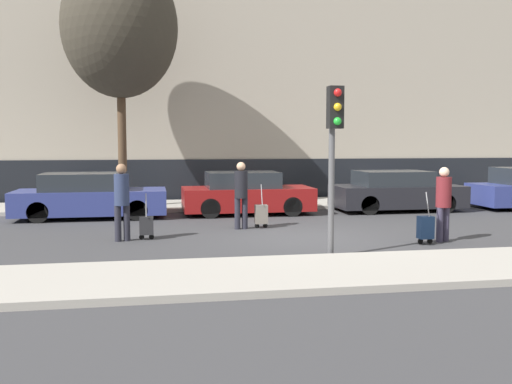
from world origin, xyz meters
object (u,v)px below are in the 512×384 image
object	(u,v)px
traffic_light	(334,136)
pedestrian_center	(241,191)
trolley_left	(146,226)
bare_tree_near_crossing	(120,27)
trolley_center	(261,214)
trolley_right	(426,227)
parked_car_0	(90,197)
parked_car_2	(396,192)
pedestrian_left	(122,197)
parked_car_1	(246,194)
pedestrian_right	(443,200)

from	to	relation	value
traffic_light	pedestrian_center	bearing A→B (deg)	106.33
trolley_left	bare_tree_near_crossing	xyz separation A→B (m)	(-0.81, 5.96, 5.63)
trolley_center	trolley_right	xyz separation A→B (m)	(3.15, -2.97, 0.00)
pedestrian_center	traffic_light	xyz separation A→B (m)	(1.18, -4.02, 1.38)
trolley_right	pedestrian_center	bearing A→B (deg)	141.90
parked_car_0	trolley_center	size ratio (longest dim) A/B	3.81
parked_car_2	bare_tree_near_crossing	bearing A→B (deg)	168.95
pedestrian_left	bare_tree_near_crossing	bearing A→B (deg)	-99.32
pedestrian_center	bare_tree_near_crossing	distance (m)	7.59
pedestrian_center	traffic_light	world-z (taller)	traffic_light
parked_car_1	traffic_light	xyz separation A→B (m)	(0.54, -7.07, 1.74)
pedestrian_right	bare_tree_near_crossing	world-z (taller)	bare_tree_near_crossing
pedestrian_center	pedestrian_right	distance (m)	5.01
bare_tree_near_crossing	trolley_center	bearing A→B (deg)	-51.21
pedestrian_left	trolley_left	bearing A→B (deg)	179.93
trolley_right	traffic_light	xyz separation A→B (m)	(-2.52, -1.13, 2.01)
pedestrian_right	bare_tree_near_crossing	size ratio (longest dim) A/B	0.21
pedestrian_center	trolley_center	xyz separation A→B (m)	(0.55, 0.07, -0.63)
parked_car_2	pedestrian_left	bearing A→B (deg)	-153.16
trolley_right	bare_tree_near_crossing	xyz separation A→B (m)	(-6.92, 7.65, 5.59)
trolley_left	trolley_center	world-z (taller)	trolley_center
pedestrian_center	parked_car_0	bearing A→B (deg)	-42.90
parked_car_1	pedestrian_center	distance (m)	3.13
pedestrian_center	pedestrian_right	size ratio (longest dim) A/B	1.03
parked_car_0	pedestrian_right	distance (m)	10.07
parked_car_1	trolley_left	distance (m)	5.24
parked_car_0	trolley_center	world-z (taller)	parked_car_0
pedestrian_left	trolley_center	xyz separation A→B (m)	(3.50, 1.39, -0.65)
pedestrian_left	parked_car_1	bearing A→B (deg)	-141.25
trolley_right	parked_car_2	bearing A→B (deg)	71.83
trolley_center	parked_car_2	bearing A→B (deg)	30.14
parked_car_1	pedestrian_left	distance (m)	5.66
traffic_light	bare_tree_near_crossing	bearing A→B (deg)	116.62
pedestrian_right	traffic_light	world-z (taller)	traffic_light
parked_car_2	trolley_center	world-z (taller)	parked_car_2
pedestrian_left	trolley_center	world-z (taller)	pedestrian_left
parked_car_1	pedestrian_left	bearing A→B (deg)	-129.37
pedestrian_left	trolley_right	world-z (taller)	pedestrian_left
trolley_right	pedestrian_right	bearing A→B (deg)	20.24
pedestrian_center	trolley_right	xyz separation A→B (m)	(3.69, -2.90, -0.63)
trolley_left	trolley_right	distance (m)	6.34
pedestrian_left	trolley_center	size ratio (longest dim) A/B	1.53
parked_car_0	bare_tree_near_crossing	world-z (taller)	bare_tree_near_crossing
parked_car_1	parked_car_2	xyz separation A→B (m)	(5.00, -0.02, -0.00)
traffic_light	pedestrian_right	bearing A→B (deg)	23.45
pedestrian_right	pedestrian_center	bearing A→B (deg)	127.09
parked_car_2	pedestrian_right	size ratio (longest dim) A/B	2.46
parked_car_0	pedestrian_right	size ratio (longest dim) A/B	2.59
pedestrian_right	trolley_right	distance (m)	0.81
pedestrian_left	trolley_right	distance (m)	6.86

